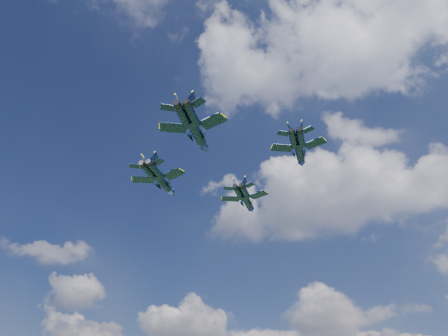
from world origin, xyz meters
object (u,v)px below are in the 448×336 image
(jet_right, at_px, (299,152))
(jet_slot, at_px, (197,133))
(jet_left, at_px, (163,182))
(jet_lead, at_px, (247,201))

(jet_right, relative_size, jet_slot, 0.86)
(jet_left, relative_size, jet_right, 1.14)
(jet_right, bearing_deg, jet_left, 172.84)
(jet_right, bearing_deg, jet_lead, 131.22)
(jet_left, xyz_separation_m, jet_slot, (17.21, -14.85, -0.92))
(jet_lead, bearing_deg, jet_right, -46.28)
(jet_left, distance_m, jet_slot, 22.75)
(jet_slot, bearing_deg, jet_lead, 83.54)
(jet_right, distance_m, jet_slot, 23.33)
(jet_lead, bearing_deg, jet_left, -140.54)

